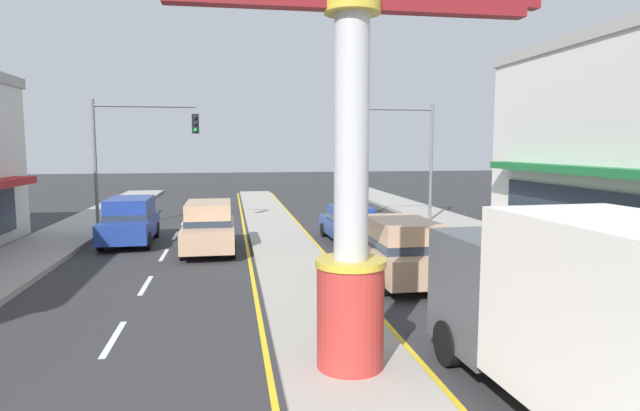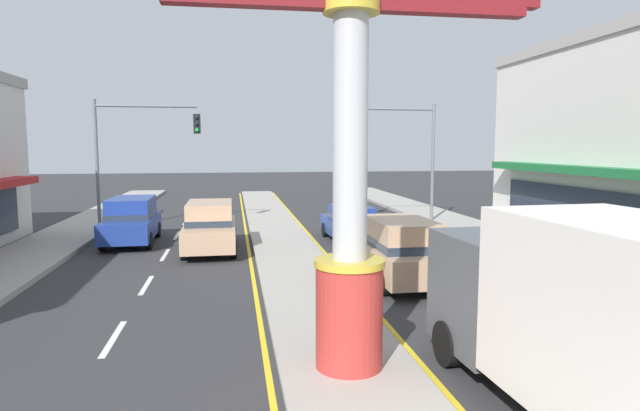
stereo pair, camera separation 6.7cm
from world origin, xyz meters
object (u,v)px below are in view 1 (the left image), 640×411
traffic_light_left_side (134,142)px  suv_kerb_right (400,249)px  traffic_light_right_side (399,142)px  sedan_far_right_lane (349,223)px  district_sign (352,141)px  suv_far_left_oncoming (209,226)px  suv_mid_left_lane (130,220)px  box_truck_near_right_lane (611,322)px

traffic_light_left_side → suv_kerb_right: 14.97m
traffic_light_right_side → sedan_far_right_lane: (-3.58, -4.43, -3.46)m
district_sign → suv_far_left_oncoming: bearing=103.8°
traffic_light_right_side → suv_far_left_oncoming: (-9.38, -5.60, -3.26)m
traffic_light_left_side → district_sign: bearing=-69.4°
traffic_light_left_side → suv_far_left_oncoming: size_ratio=1.35×
district_sign → suv_mid_left_lane: size_ratio=1.66×
traffic_light_left_side → suv_far_left_oncoming: 7.35m
district_sign → sedan_far_right_lane: (2.90, 12.94, -3.34)m
traffic_light_left_side → sedan_far_right_lane: size_ratio=1.43×
suv_kerb_right → sedan_far_right_lane: bearing=90.0°
district_sign → traffic_light_left_side: 18.46m
traffic_light_right_side → suv_kerb_right: 12.28m
box_truck_near_right_lane → suv_kerb_right: bearing=90.5°
suv_mid_left_lane → district_sign: bearing=-66.2°
district_sign → traffic_light_left_side: bearing=110.6°
traffic_light_right_side → box_truck_near_right_lane: 20.56m
box_truck_near_right_lane → sedan_far_right_lane: size_ratio=1.61×
traffic_light_right_side → suv_kerb_right: size_ratio=1.35×
traffic_light_right_side → suv_far_left_oncoming: 11.40m
district_sign → sedan_far_right_lane: 13.68m
box_truck_near_right_lane → suv_mid_left_lane: bearing=118.7°
traffic_light_right_side → suv_far_left_oncoming: size_ratio=1.35×
sedan_far_right_lane → suv_kerb_right: suv_kerb_right is taller
suv_kerb_right → district_sign: bearing=-115.4°
sedan_far_right_lane → suv_far_left_oncoming: (-5.80, -1.17, 0.20)m
traffic_light_right_side → box_truck_near_right_lane: size_ratio=0.89×
traffic_light_left_side → box_truck_near_right_lane: bearing=-64.7°
suv_kerb_right → suv_far_left_oncoming: bearing=135.6°
traffic_light_left_side → suv_kerb_right: bearing=-50.1°
traffic_light_left_side → box_truck_near_right_lane: 22.28m
sedan_far_right_lane → traffic_light_right_side: bearing=51.0°
sedan_far_right_lane → suv_far_left_oncoming: size_ratio=0.94×
district_sign → sedan_far_right_lane: bearing=77.4°
traffic_light_left_side → box_truck_near_right_lane: (9.45, -20.01, -2.55)m
suv_mid_left_lane → suv_far_left_oncoming: 4.00m
traffic_light_left_side → traffic_light_right_side: same height
district_sign → suv_kerb_right: district_sign is taller
traffic_light_left_side → suv_mid_left_lane: (0.28, -3.26, -3.26)m
suv_mid_left_lane → suv_kerb_right: 12.07m
district_sign → suv_kerb_right: size_ratio=1.67×
traffic_light_right_side → sedan_far_right_lane: size_ratio=1.43×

